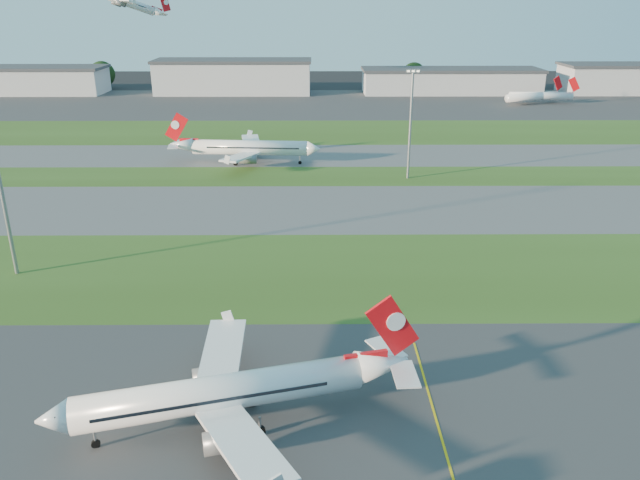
{
  "coord_description": "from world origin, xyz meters",
  "views": [
    {
      "loc": [
        -7.47,
        -38.87,
        40.81
      ],
      "look_at": [
        -6.81,
        48.39,
        7.0
      ],
      "focal_mm": 35.0,
      "sensor_mm": 36.0,
      "label": 1
    }
  ],
  "objects_px": {
    "mini_jet_near": "(533,96)",
    "airliner_parked": "(225,393)",
    "light_mast_west": "(0,184)",
    "light_mast_centre": "(411,117)",
    "mini_jet_far": "(541,96)",
    "airliner_taxiing": "(249,148)"
  },
  "relations": [
    {
      "from": "mini_jet_far",
      "to": "light_mast_centre",
      "type": "xyz_separation_m",
      "value": [
        -71.53,
        -115.56,
        11.53
      ]
    },
    {
      "from": "airliner_parked",
      "to": "light_mast_centre",
      "type": "xyz_separation_m",
      "value": [
        31.61,
        94.07,
        10.91
      ]
    },
    {
      "from": "airliner_taxiing",
      "to": "light_mast_centre",
      "type": "bearing_deg",
      "value": 163.83
    },
    {
      "from": "airliner_taxiing",
      "to": "airliner_parked",
      "type": "bearing_deg",
      "value": 98.86
    },
    {
      "from": "airliner_taxiing",
      "to": "light_mast_west",
      "type": "bearing_deg",
      "value": 71.58
    },
    {
      "from": "mini_jet_far",
      "to": "airliner_taxiing",
      "type": "bearing_deg",
      "value": -134.66
    },
    {
      "from": "light_mast_west",
      "to": "light_mast_centre",
      "type": "height_order",
      "value": "same"
    },
    {
      "from": "mini_jet_far",
      "to": "light_mast_centre",
      "type": "distance_m",
      "value": 136.4
    },
    {
      "from": "mini_jet_near",
      "to": "light_mast_centre",
      "type": "height_order",
      "value": "light_mast_centre"
    },
    {
      "from": "mini_jet_far",
      "to": "light_mast_west",
      "type": "relative_size",
      "value": 1.11
    },
    {
      "from": "mini_jet_near",
      "to": "light_mast_west",
      "type": "height_order",
      "value": "light_mast_west"
    },
    {
      "from": "airliner_parked",
      "to": "mini_jet_near",
      "type": "bearing_deg",
      "value": 49.38
    },
    {
      "from": "mini_jet_far",
      "to": "light_mast_west",
      "type": "distance_m",
      "value": 222.71
    },
    {
      "from": "airliner_parked",
      "to": "mini_jet_near",
      "type": "height_order",
      "value": "airliner_parked"
    },
    {
      "from": "mini_jet_far",
      "to": "light_mast_west",
      "type": "bearing_deg",
      "value": -126.19
    },
    {
      "from": "light_mast_west",
      "to": "airliner_taxiing",
      "type": "bearing_deg",
      "value": 67.15
    },
    {
      "from": "airliner_parked",
      "to": "light_mast_west",
      "type": "bearing_deg",
      "value": 120.1
    },
    {
      "from": "mini_jet_near",
      "to": "mini_jet_far",
      "type": "relative_size",
      "value": 0.94
    },
    {
      "from": "mini_jet_near",
      "to": "light_mast_centre",
      "type": "xyz_separation_m",
      "value": [
        -67.36,
        -113.59,
        11.53
      ]
    },
    {
      "from": "mini_jet_near",
      "to": "airliner_parked",
      "type": "bearing_deg",
      "value": -139.0
    },
    {
      "from": "airliner_parked",
      "to": "mini_jet_near",
      "type": "xyz_separation_m",
      "value": [
        98.97,
        207.66,
        -0.62
      ]
    },
    {
      "from": "mini_jet_near",
      "to": "mini_jet_far",
      "type": "xyz_separation_m",
      "value": [
        4.17,
        1.97,
        0.0
      ]
    }
  ]
}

